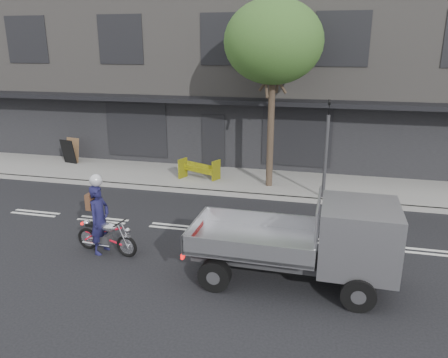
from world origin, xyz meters
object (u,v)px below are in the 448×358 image
(street_tree, at_px, (273,42))
(rider, at_px, (100,220))
(traffic_light_pole, at_px, (326,155))
(motorcycle, at_px, (106,235))
(flatbed_ute, at_px, (338,238))
(sandwich_board, at_px, (68,152))
(construction_barrier, at_px, (198,170))

(street_tree, relative_size, rider, 3.69)
(traffic_light_pole, height_order, motorcycle, traffic_light_pole)
(traffic_light_pole, height_order, flatbed_ute, traffic_light_pole)
(sandwich_board, bearing_deg, construction_barrier, 2.47)
(street_tree, distance_m, rider, 8.35)
(rider, bearing_deg, motorcycle, -81.30)
(traffic_light_pole, bearing_deg, construction_barrier, 170.28)
(street_tree, bearing_deg, rider, -119.92)
(rider, bearing_deg, construction_barrier, 1.51)
(rider, xyz_separation_m, flatbed_ute, (5.93, -0.35, 0.28))
(street_tree, bearing_deg, motorcycle, -118.85)
(street_tree, distance_m, flatbed_ute, 8.05)
(construction_barrier, bearing_deg, sandwich_board, 170.45)
(flatbed_ute, height_order, construction_barrier, flatbed_ute)
(street_tree, height_order, rider, street_tree)
(traffic_light_pole, distance_m, construction_barrier, 4.96)
(motorcycle, bearing_deg, street_tree, 69.87)
(motorcycle, bearing_deg, flatbed_ute, 5.29)
(traffic_light_pole, bearing_deg, motorcycle, -135.42)
(street_tree, relative_size, sandwich_board, 6.23)
(street_tree, bearing_deg, sandwich_board, 173.55)
(traffic_light_pole, height_order, sandwich_board, traffic_light_pole)
(sandwich_board, bearing_deg, street_tree, 5.58)
(street_tree, height_order, motorcycle, street_tree)
(rider, bearing_deg, traffic_light_pole, -37.48)
(rider, bearing_deg, street_tree, -21.19)
(flatbed_ute, bearing_deg, sandwich_board, 147.46)
(traffic_light_pole, distance_m, rider, 7.72)
(street_tree, xyz_separation_m, motorcycle, (-3.40, -6.17, -4.79))
(street_tree, relative_size, flatbed_ute, 1.49)
(street_tree, relative_size, construction_barrier, 4.63)
(construction_barrier, bearing_deg, rider, -97.22)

